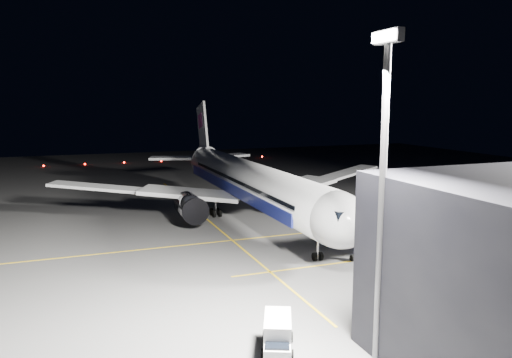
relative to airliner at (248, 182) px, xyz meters
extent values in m
plane|color=#4C4C4F|center=(1.08, 0.00, -5.16)|extent=(200.00, 200.00, 0.00)
cube|color=gold|center=(11.08, 0.00, -5.16)|extent=(0.25, 80.00, 0.01)
cube|color=gold|center=(1.08, -6.00, -5.16)|extent=(70.00, 0.25, 0.01)
cube|color=gold|center=(23.08, 10.00, -5.16)|extent=(0.25, 40.00, 0.01)
cylinder|color=silver|center=(1.08, 0.00, 0.14)|extent=(48.00, 5.60, 5.60)
ellipsoid|color=silver|center=(25.08, 0.00, 0.14)|extent=(8.96, 5.60, 5.60)
cube|color=black|center=(27.38, 0.00, 1.14)|extent=(2.20, 3.40, 0.90)
cone|color=silver|center=(-27.42, 0.00, 0.44)|extent=(9.00, 5.49, 5.49)
cube|color=navy|center=(0.08, 2.78, -0.76)|extent=(42.24, 0.25, 1.50)
cube|color=navy|center=(0.08, -2.78, -0.76)|extent=(42.24, 0.25, 1.50)
cube|color=silver|center=(-1.42, 8.00, -1.46)|extent=(11.36, 15.23, 1.53)
cube|color=silver|center=(-1.42, -8.00, -1.46)|extent=(11.36, 15.23, 1.53)
cube|color=silver|center=(-6.42, 20.50, -0.59)|extent=(8.57, 13.22, 1.31)
cube|color=silver|center=(-6.42, -20.50, -0.59)|extent=(8.57, 13.22, 1.31)
cube|color=silver|center=(-26.92, 5.20, 0.74)|extent=(6.20, 9.67, 0.45)
cube|color=silver|center=(-26.92, -5.20, 0.74)|extent=(6.20, 9.67, 0.45)
cube|color=white|center=(-25.12, 0.00, 6.34)|extent=(7.53, 0.40, 10.28)
cube|color=#D749A9|center=(-25.92, 0.00, 7.74)|extent=(3.22, 0.55, 3.22)
cylinder|color=#B7B7BF|center=(2.28, 9.00, -2.61)|extent=(5.60, 3.40, 3.40)
cylinder|color=#B7B7BF|center=(2.28, -9.00, -2.61)|extent=(5.60, 3.40, 3.40)
cylinder|color=#9999A0|center=(21.58, 0.00, -3.91)|extent=(0.26, 0.26, 2.50)
cylinder|color=black|center=(21.58, 0.00, -4.71)|extent=(0.90, 0.70, 0.90)
cylinder|color=#9999A0|center=(-1.92, 4.30, -3.91)|extent=(0.26, 0.26, 2.50)
cylinder|color=#9999A0|center=(-1.92, -4.30, -3.91)|extent=(0.26, 0.26, 2.50)
cylinder|color=black|center=(-1.92, 4.30, -4.61)|extent=(1.10, 1.60, 1.10)
cylinder|color=black|center=(-1.92, -4.30, -4.61)|extent=(1.10, 1.60, 1.10)
cube|color=#B2B2B7|center=(23.08, 20.05, -0.56)|extent=(3.00, 33.90, 2.80)
cube|color=#B2B2B7|center=(23.08, 4.20, -0.56)|extent=(3.60, 3.20, 3.40)
cylinder|color=#9999A0|center=(23.08, 4.20, -3.61)|extent=(0.70, 0.70, 3.10)
cylinder|color=black|center=(23.08, 3.30, -4.81)|extent=(0.70, 0.30, 0.70)
cylinder|color=black|center=(23.08, 5.10, -4.81)|extent=(0.70, 0.30, 0.70)
cylinder|color=#59595E|center=(41.08, -6.00, 4.84)|extent=(0.44, 0.44, 20.00)
cube|color=#59595E|center=(41.08, -6.00, 15.14)|extent=(2.40, 0.50, 0.80)
cube|color=white|center=(41.08, -6.35, 15.14)|extent=(2.20, 0.15, 0.60)
sphere|color=#FF140A|center=(-70.92, -30.00, -4.94)|extent=(0.44, 0.44, 0.44)
sphere|color=#FF140A|center=(-70.92, -20.00, -4.94)|extent=(0.44, 0.44, 0.44)
sphere|color=#FF140A|center=(-70.92, -10.00, -4.94)|extent=(0.44, 0.44, 0.44)
sphere|color=#FF140A|center=(-70.92, 0.00, -4.94)|extent=(0.44, 0.44, 0.44)
sphere|color=#FF140A|center=(-70.92, 10.00, -4.94)|extent=(0.44, 0.44, 0.44)
sphere|color=#FF140A|center=(-70.92, 20.00, -4.94)|extent=(0.44, 0.44, 0.44)
sphere|color=#FF140A|center=(-70.92, 30.00, -4.94)|extent=(0.44, 0.44, 0.44)
cube|color=silver|center=(37.65, -11.44, -3.78)|extent=(3.99, 3.07, 1.96)
cube|color=silver|center=(39.61, -12.30, -4.32)|extent=(1.99, 2.13, 1.07)
cube|color=black|center=(39.61, -12.30, -3.87)|extent=(1.59, 1.82, 0.45)
cylinder|color=black|center=(39.17, -11.08, -4.81)|extent=(0.74, 0.49, 0.71)
cylinder|color=black|center=(38.42, -12.80, -4.81)|extent=(0.74, 0.49, 0.71)
cylinder|color=black|center=(36.88, -10.08, -4.81)|extent=(0.74, 0.49, 0.71)
cylinder|color=black|center=(36.13, -11.79, -4.81)|extent=(0.74, 0.49, 0.71)
cube|color=black|center=(-10.80, 15.76, -4.47)|extent=(2.40, 1.69, 1.02)
cube|color=black|center=(-10.80, 15.76, -3.81)|extent=(1.05, 1.05, 0.56)
sphere|color=#FFF2CC|center=(-11.16, 14.98, -4.47)|extent=(0.24, 0.24, 0.24)
sphere|color=#FFF2CC|center=(-10.24, 15.11, -4.47)|extent=(0.24, 0.24, 0.24)
cylinder|color=black|center=(-10.08, 16.66, -4.88)|extent=(0.58, 0.28, 0.56)
cylinder|color=black|center=(-9.86, 15.09, -4.88)|extent=(0.58, 0.28, 0.56)
cylinder|color=black|center=(-11.74, 16.43, -4.88)|extent=(0.58, 0.28, 0.56)
cylinder|color=black|center=(-11.52, 14.86, -4.88)|extent=(0.58, 0.28, 0.56)
cone|color=#F5470A|center=(7.08, 4.00, -4.84)|extent=(0.42, 0.42, 0.64)
cone|color=#F5470A|center=(-1.31, 4.00, -4.82)|extent=(0.46, 0.46, 0.69)
cone|color=#F5470A|center=(-6.92, 12.38, -4.83)|extent=(0.44, 0.44, 0.66)
camera|label=1|loc=(66.44, -23.87, 11.40)|focal=35.00mm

